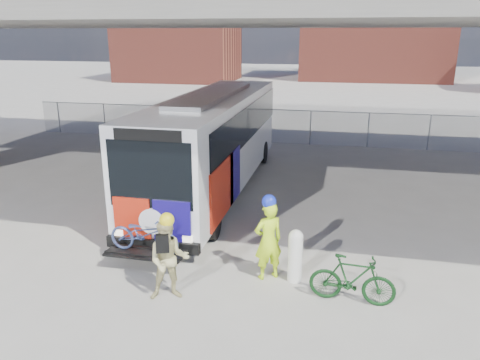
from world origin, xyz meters
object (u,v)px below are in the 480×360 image
(bollard, at_px, (295,254))
(cyclist_hivis, at_px, (268,239))
(cyclist_tan, at_px, (169,259))
(bike_parked, at_px, (352,279))
(bus, at_px, (214,135))

(bollard, relative_size, cyclist_hivis, 0.61)
(cyclist_tan, height_order, bike_parked, cyclist_tan)
(bike_parked, bearing_deg, cyclist_tan, 103.82)
(bus, height_order, cyclist_tan, bus)
(bus, relative_size, bollard, 9.80)
(bollard, bearing_deg, cyclist_tan, -152.49)
(cyclist_tan, xyz_separation_m, bike_parked, (4.00, 0.69, -0.41))
(bus, bearing_deg, cyclist_hivis, -63.96)
(cyclist_tan, bearing_deg, bike_parked, -10.10)
(cyclist_hivis, relative_size, cyclist_tan, 1.04)
(bollard, bearing_deg, cyclist_hivis, 180.00)
(bollard, bearing_deg, bike_parked, -27.71)
(bus, height_order, cyclist_hivis, bus)
(bus, height_order, bike_parked, bus)
(cyclist_hivis, height_order, cyclist_tan, cyclist_hivis)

